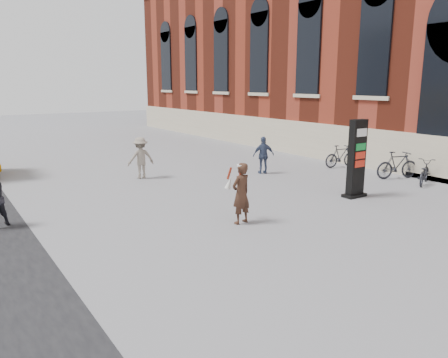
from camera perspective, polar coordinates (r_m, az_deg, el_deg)
ground at (r=11.69m, az=4.32°, el=-6.56°), size 100.00×100.00×0.00m
station at (r=27.07m, az=24.18°, el=20.53°), size 12.15×44.50×19.15m
info_pylon at (r=15.29m, az=16.93°, el=2.54°), size 0.84×0.42×2.63m
woman at (r=11.92m, az=2.20°, el=-1.78°), size 0.71×0.67×1.70m
pedestrian_b at (r=17.97m, az=-10.83°, el=2.73°), size 1.13×0.71×1.67m
pedestrian_c at (r=18.66m, az=5.18°, el=3.12°), size 1.01×0.68×1.59m
bike_4 at (r=18.36m, az=24.66°, el=0.80°), size 1.83×1.26×0.91m
bike_5 at (r=18.96m, az=21.70°, el=1.71°), size 1.93×1.12×1.12m
bike_7 at (r=20.74m, az=15.01°, el=2.90°), size 1.77×0.76×1.03m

